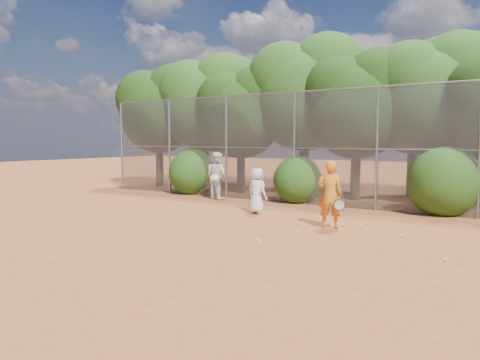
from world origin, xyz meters
The scene contains 24 objects.
ground centered at (0.00, 0.00, 0.00)m, with size 80.00×80.00×0.00m, color #9D4D23.
fence_back centered at (-0.12, 6.00, 2.05)m, with size 20.05×0.09×4.03m.
tree_0 centered at (-9.44, 8.04, 3.93)m, with size 4.38×3.81×6.00m.
tree_1 centered at (-6.94, 8.54, 4.16)m, with size 4.64×4.03×6.35m.
tree_2 centered at (-4.45, 7.83, 3.58)m, with size 3.99×3.47×5.47m.
tree_3 centered at (-1.94, 8.84, 4.40)m, with size 4.89×4.26×6.70m.
tree_4 centered at (0.55, 8.24, 3.76)m, with size 4.19×3.64×5.73m.
tree_5 centered at (3.06, 9.04, 4.05)m, with size 4.51×3.92×6.17m.
tree_9 centered at (-7.94, 10.84, 4.34)m, with size 4.83×4.20×6.62m.
tree_10 centered at (-2.93, 11.05, 4.63)m, with size 5.15×4.48×7.06m.
tree_11 centered at (2.06, 10.64, 4.16)m, with size 4.64×4.03×6.35m.
bush_0 centered at (-6.00, 6.30, 1.00)m, with size 2.00×2.00×2.00m, color #1E4210.
bush_1 centered at (-1.00, 6.30, 0.90)m, with size 1.80×1.80×1.80m, color #1E4210.
bush_2 centered at (4.00, 6.30, 1.10)m, with size 2.20×2.20×2.20m, color #1E4210.
player_yellow centered at (1.96, 2.30, 0.89)m, with size 0.88×0.64×1.77m.
player_teen centered at (-0.87, 3.24, 0.73)m, with size 0.79×0.60×1.47m.
player_white centered at (-4.03, 5.40, 0.91)m, with size 0.99×0.86×1.83m.
ball_0 centered at (3.85, 2.19, 0.03)m, with size 0.07×0.07×0.07m, color #D4EE2B.
ball_1 centered at (2.63, 2.86, 0.03)m, with size 0.07×0.07×0.07m, color #D4EE2B.
ball_2 centered at (1.35, -0.21, 0.03)m, with size 0.07×0.07×0.07m, color #D4EE2B.
ball_3 centered at (5.14, 0.34, 0.03)m, with size 0.07×0.07×0.07m, color #D4EE2B.
ball_4 centered at (1.21, -0.14, 0.03)m, with size 0.07×0.07×0.07m, color #D4EE2B.
ball_5 centered at (2.21, 2.68, 0.03)m, with size 0.07×0.07×0.07m, color #D4EE2B.
ball_6 centered at (1.59, 1.18, 0.03)m, with size 0.07×0.07×0.07m, color #D4EE2B.
Camera 1 is at (6.75, -9.07, 2.32)m, focal length 35.00 mm.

